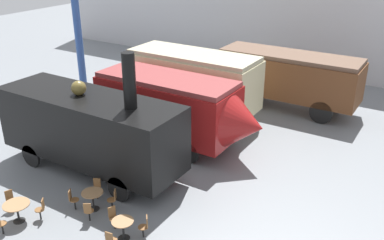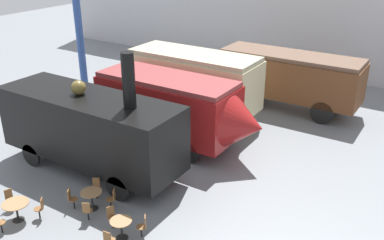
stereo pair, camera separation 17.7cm
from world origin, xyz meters
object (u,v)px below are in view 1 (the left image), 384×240
at_px(cafe_table_near, 93,196).
at_px(visitor_person, 138,141).
at_px(steam_locomotive, 90,127).
at_px(passenger_coach_vintage, 193,79).
at_px(cafe_chair_0, 88,210).
at_px(cafe_table_far, 123,225).
at_px(passenger_coach_wooden, 288,75).
at_px(streamlined_locomotive, 178,107).
at_px(cafe_table_mid, 17,207).

height_order(cafe_table_near, visitor_person, visitor_person).
distance_m(steam_locomotive, cafe_table_near, 3.49).
xyz_separation_m(passenger_coach_vintage, visitor_person, (0.38, -5.56, -1.39)).
xyz_separation_m(cafe_chair_0, visitor_person, (-1.48, 4.84, 0.45)).
xyz_separation_m(cafe_table_far, visitor_person, (-3.20, 4.90, 0.39)).
height_order(passenger_coach_wooden, cafe_table_far, passenger_coach_wooden).
bearing_deg(passenger_coach_vintage, cafe_chair_0, -79.85).
bearing_deg(steam_locomotive, cafe_chair_0, -49.18).
bearing_deg(streamlined_locomotive, visitor_person, -108.32).
bearing_deg(passenger_coach_wooden, cafe_chair_0, -98.26).
bearing_deg(cafe_table_far, passenger_coach_vintage, 108.90).
bearing_deg(streamlined_locomotive, cafe_chair_0, -84.15).
bearing_deg(steam_locomotive, passenger_coach_vintage, 84.64).
height_order(cafe_table_near, cafe_table_far, cafe_table_near).
height_order(steam_locomotive, cafe_table_far, steam_locomotive).
bearing_deg(cafe_table_mid, cafe_table_near, 47.67).
bearing_deg(passenger_coach_vintage, cafe_table_near, -81.56).
height_order(streamlined_locomotive, steam_locomotive, steam_locomotive).
height_order(steam_locomotive, cafe_chair_0, steam_locomotive).
relative_size(streamlined_locomotive, visitor_person, 4.96).
bearing_deg(cafe_chair_0, passenger_coach_wooden, -40.13).
height_order(streamlined_locomotive, cafe_table_far, streamlined_locomotive).
distance_m(cafe_table_far, cafe_chair_0, 1.72).
bearing_deg(cafe_chair_0, cafe_table_mid, 89.05).
bearing_deg(cafe_table_near, cafe_chair_0, -58.13).
relative_size(passenger_coach_vintage, streamlined_locomotive, 0.85).
bearing_deg(cafe_chair_0, cafe_table_near, -0.00).
distance_m(passenger_coach_vintage, streamlined_locomotive, 3.49).
bearing_deg(cafe_table_far, cafe_chair_0, 178.08).
relative_size(passenger_coach_wooden, steam_locomotive, 0.96).
xyz_separation_m(cafe_table_near, visitor_person, (-1.06, 4.17, 0.35)).
relative_size(cafe_table_far, visitor_person, 0.44).
relative_size(passenger_coach_wooden, cafe_table_near, 9.95).
bearing_deg(cafe_chair_0, streamlined_locomotive, -26.02).
distance_m(passenger_coach_wooden, steam_locomotive, 12.74).
xyz_separation_m(steam_locomotive, cafe_table_far, (4.28, -3.02, -1.57)).
bearing_deg(steam_locomotive, visitor_person, 60.14).
height_order(steam_locomotive, cafe_table_mid, steam_locomotive).
relative_size(passenger_coach_vintage, cafe_table_mid, 7.53).
bearing_deg(streamlined_locomotive, passenger_coach_vintage, 109.01).
bearing_deg(cafe_table_far, cafe_table_mid, -161.91).
relative_size(cafe_table_mid, visitor_person, 0.56).
xyz_separation_m(steam_locomotive, cafe_table_near, (2.14, -2.29, -1.54)).
relative_size(cafe_table_mid, cafe_chair_0, 1.13).
bearing_deg(cafe_chair_0, steam_locomotive, 8.95).
xyz_separation_m(passenger_coach_wooden, cafe_table_mid, (-4.42, -16.16, -1.48)).
bearing_deg(passenger_coach_vintage, streamlined_locomotive, -70.99).
distance_m(passenger_coach_wooden, visitor_person, 10.66).
distance_m(streamlined_locomotive, cafe_table_far, 7.72).
xyz_separation_m(steam_locomotive, visitor_person, (1.08, 1.88, -1.19)).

